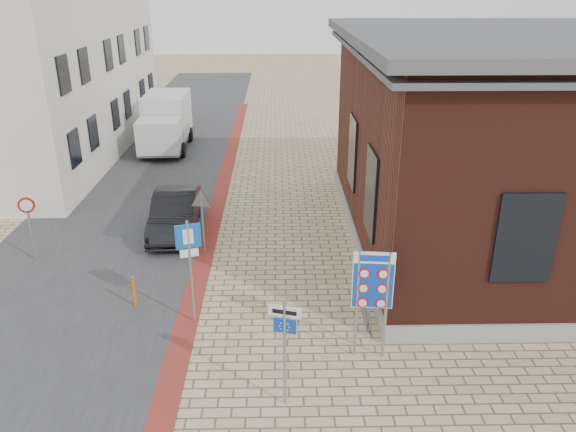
# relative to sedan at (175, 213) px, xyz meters

# --- Properties ---
(ground) EXTENTS (120.00, 120.00, 0.00)m
(ground) POSITION_rel_sedan_xyz_m (3.20, -7.77, -0.70)
(ground) COLOR tan
(ground) RESTS_ON ground
(road_strip) EXTENTS (7.00, 60.00, 0.02)m
(road_strip) POSITION_rel_sedan_xyz_m (-2.30, 7.23, -0.69)
(road_strip) COLOR #38383A
(road_strip) RESTS_ON ground
(curb_strip) EXTENTS (0.60, 40.00, 0.02)m
(curb_strip) POSITION_rel_sedan_xyz_m (1.20, 2.23, -0.68)
(curb_strip) COLOR maroon
(curb_strip) RESTS_ON ground
(brick_building) EXTENTS (13.00, 13.00, 6.80)m
(brick_building) POSITION_rel_sedan_xyz_m (12.19, -0.78, 2.79)
(brick_building) COLOR gray
(brick_building) RESTS_ON ground
(townhouse_mid) EXTENTS (7.40, 6.40, 9.10)m
(townhouse_mid) POSITION_rel_sedan_xyz_m (-7.79, 10.23, 3.87)
(townhouse_mid) COLOR white
(townhouse_mid) RESTS_ON ground
(townhouse_far) EXTENTS (7.40, 6.40, 8.30)m
(townhouse_far) POSITION_rel_sedan_xyz_m (-7.79, 16.23, 3.47)
(townhouse_far) COLOR white
(townhouse_far) RESTS_ON ground
(bike_rack) EXTENTS (0.08, 1.80, 0.60)m
(bike_rack) POSITION_rel_sedan_xyz_m (5.85, -5.57, -0.44)
(bike_rack) COLOR slate
(bike_rack) RESTS_ON ground
(sedan) EXTENTS (1.68, 4.30, 1.40)m
(sedan) POSITION_rel_sedan_xyz_m (0.00, 0.00, 0.00)
(sedan) COLOR black
(sedan) RESTS_ON ground
(box_truck) EXTENTS (2.36, 5.32, 2.76)m
(box_truck) POSITION_rel_sedan_xyz_m (-2.20, 10.68, 0.73)
(box_truck) COLOR slate
(box_truck) RESTS_ON ground
(border_sign) EXTENTS (0.93, 0.14, 2.72)m
(border_sign) POSITION_rel_sedan_xyz_m (5.70, -7.27, 1.26)
(border_sign) COLOR gray
(border_sign) RESTS_ON ground
(essen_sign) EXTENTS (0.66, 0.22, 2.51)m
(essen_sign) POSITION_rel_sedan_xyz_m (3.71, -8.86, 0.97)
(essen_sign) COLOR gray
(essen_sign) RESTS_ON ground
(parking_sign) EXTENTS (0.61, 0.22, 2.85)m
(parking_sign) POSITION_rel_sedan_xyz_m (1.40, -5.77, 1.27)
(parking_sign) COLOR gray
(parking_sign) RESTS_ON ground
(yield_sign) EXTENTS (0.76, 0.23, 2.17)m
(yield_sign) POSITION_rel_sedan_xyz_m (1.20, -1.77, 0.94)
(yield_sign) COLOR gray
(yield_sign) RESTS_ON ground
(speed_sign) EXTENTS (0.50, 0.15, 2.14)m
(speed_sign) POSITION_rel_sedan_xyz_m (-4.07, -2.17, 0.71)
(speed_sign) COLOR gray
(speed_sign) RESTS_ON ground
(bollard) EXTENTS (0.10, 0.10, 0.90)m
(bollard) POSITION_rel_sedan_xyz_m (-0.30, -4.97, -0.25)
(bollard) COLOR orange
(bollard) RESTS_ON ground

